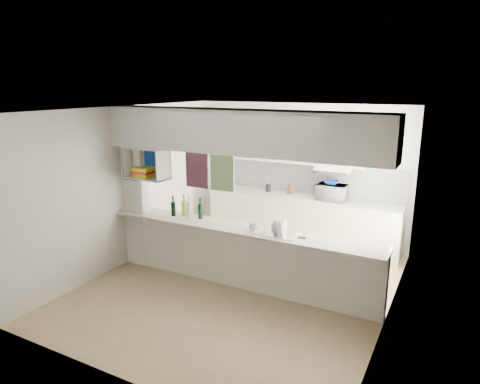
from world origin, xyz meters
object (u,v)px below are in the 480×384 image
Objects in this scene: microwave at (332,192)px; wine_bottles at (187,209)px; dish_rack at (282,229)px; bowl at (331,183)px.

wine_bottles reaches higher than microwave.
wine_bottles is at bearing 175.34° from dish_rack.
dish_rack is 0.86× the size of wine_bottles.
microwave is 2.13m from dish_rack.
dish_rack is at bearing -2.83° from wine_bottles.
microwave is 1.92× the size of bowl.
microwave is 1.15× the size of dish_rack.
bowl reaches higher than microwave.
microwave reaches higher than dish_rack.
bowl reaches higher than dish_rack.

